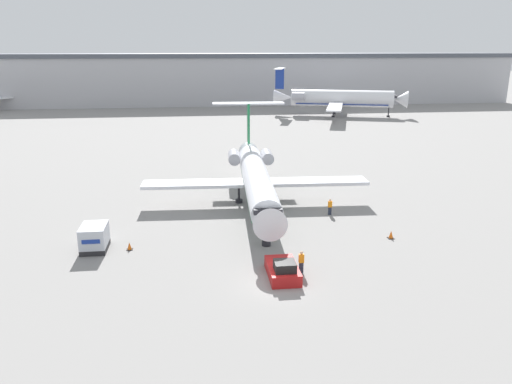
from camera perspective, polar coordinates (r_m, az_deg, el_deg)
The scene contains 10 objects.
ground_plane at distance 37.68m, azimuth 2.53°, elevation -10.33°, with size 600.00×600.00×0.00m, color gray.
terminal_building at distance 153.58m, azimuth -4.93°, elevation 12.76°, with size 180.00×16.80×14.74m.
airplane_main at distance 54.45m, azimuth -0.01°, elevation 1.71°, with size 24.80×29.33×9.80m.
pushback_tug at distance 38.37m, azimuth 3.08°, elevation -8.86°, with size 2.23×4.23×1.61m.
luggage_cart at distance 45.11m, azimuth -17.99°, elevation -5.00°, with size 2.12×3.00×2.20m.
worker_near_tug at distance 38.94m, azimuth 5.20°, elevation -7.91°, with size 0.40×0.25×1.81m.
worker_by_wing at distance 52.34m, azimuth 8.45°, elevation -1.64°, with size 0.40×0.24×1.71m.
traffic_cone_left at distance 44.59m, azimuth -14.26°, elevation -6.01°, with size 0.52×0.52×0.68m.
traffic_cone_right at distance 47.30m, azimuth 15.17°, elevation -4.73°, with size 0.56×0.56×0.73m.
airplane_parked_far_right at distance 127.99m, azimuth 9.41°, elevation 10.52°, with size 32.83×37.11×11.51m.
Camera 1 is at (-5.69, -33.18, 16.92)m, focal length 35.00 mm.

